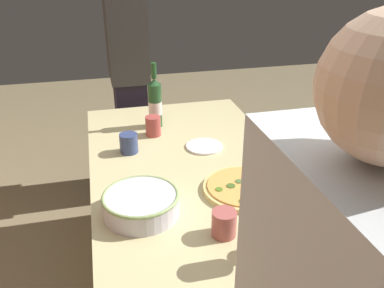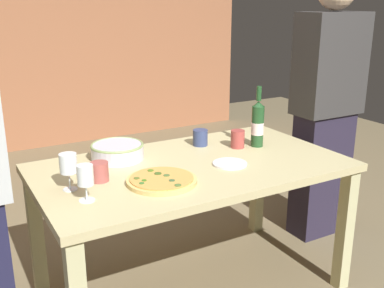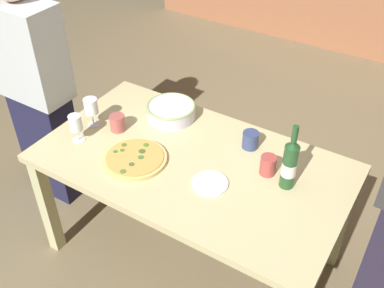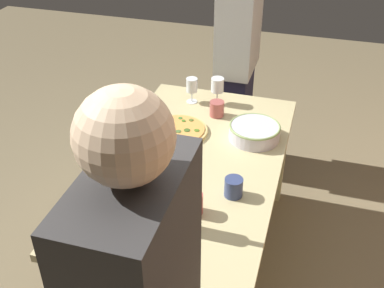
% 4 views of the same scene
% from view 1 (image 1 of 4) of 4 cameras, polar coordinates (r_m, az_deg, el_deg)
% --- Properties ---
extents(dining_table, '(1.60, 0.90, 0.75)m').
position_cam_1_polar(dining_table, '(1.87, -0.00, -5.57)').
color(dining_table, '#C7B984').
rests_on(dining_table, ground).
extents(pizza, '(0.33, 0.33, 0.03)m').
position_cam_1_polar(pizza, '(1.65, 7.35, -6.18)').
color(pizza, '#E1BC6C').
rests_on(pizza, dining_table).
extents(serving_bowl, '(0.28, 0.28, 0.08)m').
position_cam_1_polar(serving_bowl, '(1.50, -7.22, -8.27)').
color(serving_bowl, silver).
rests_on(serving_bowl, dining_table).
extents(wine_bottle, '(0.07, 0.07, 0.35)m').
position_cam_1_polar(wine_bottle, '(2.18, -5.24, 5.82)').
color(wine_bottle, '#214A24').
rests_on(wine_bottle, dining_table).
extents(wine_glass_near_pizza, '(0.08, 0.08, 0.17)m').
position_cam_1_polar(wine_glass_near_pizza, '(1.25, 8.41, -12.27)').
color(wine_glass_near_pizza, white).
rests_on(wine_glass_near_pizza, dining_table).
extents(wine_glass_by_bottle, '(0.07, 0.07, 0.16)m').
position_cam_1_polar(wine_glass_by_bottle, '(1.34, 14.22, -10.63)').
color(wine_glass_by_bottle, white).
rests_on(wine_glass_by_bottle, dining_table).
extents(cup_amber, '(0.08, 0.08, 0.10)m').
position_cam_1_polar(cup_amber, '(2.10, -5.50, 2.54)').
color(cup_amber, '#A7413D').
rests_on(cup_amber, dining_table).
extents(cup_ceramic, '(0.09, 0.09, 0.09)m').
position_cam_1_polar(cup_ceramic, '(1.40, 4.54, -11.10)').
color(cup_ceramic, '#A9524D').
rests_on(cup_ceramic, dining_table).
extents(cup_spare, '(0.09, 0.09, 0.09)m').
position_cam_1_polar(cup_spare, '(1.94, -8.91, 0.11)').
color(cup_spare, navy).
rests_on(cup_spare, dining_table).
extents(side_plate, '(0.18, 0.18, 0.01)m').
position_cam_1_polar(side_plate, '(1.99, 1.76, -0.32)').
color(side_plate, white).
rests_on(side_plate, dining_table).
extents(person_host, '(0.45, 0.24, 1.74)m').
position_cam_1_polar(person_host, '(2.77, -9.01, 9.93)').
color(person_host, '#272135').
rests_on(person_host, ground).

